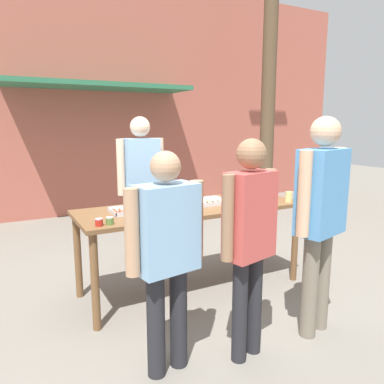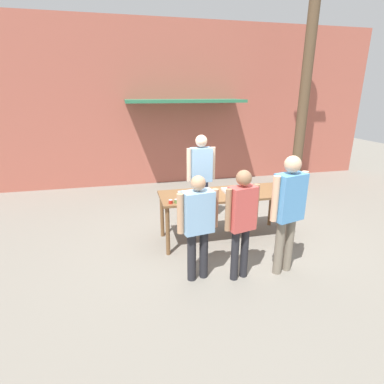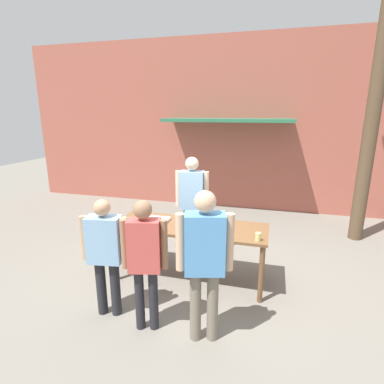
# 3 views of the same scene
# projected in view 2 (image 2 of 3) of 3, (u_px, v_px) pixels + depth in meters

# --- Properties ---
(ground_plane) EXTENTS (24.00, 24.00, 0.00)m
(ground_plane) POSITION_uv_depth(u_px,v_px,m) (224.00, 238.00, 5.66)
(ground_plane) COLOR slate
(building_facade_back) EXTENTS (12.00, 1.11, 4.50)m
(building_facade_back) POSITION_uv_depth(u_px,v_px,m) (182.00, 106.00, 8.63)
(building_facade_back) COLOR #A85647
(building_facade_back) RESTS_ON ground
(serving_table) EXTENTS (2.36, 0.84, 0.90)m
(serving_table) POSITION_uv_depth(u_px,v_px,m) (225.00, 198.00, 5.41)
(serving_table) COLOR brown
(serving_table) RESTS_ON ground
(food_tray_sausages) EXTENTS (0.46, 0.29, 0.04)m
(food_tray_sausages) POSITION_uv_depth(u_px,v_px,m) (192.00, 194.00, 5.28)
(food_tray_sausages) COLOR silver
(food_tray_sausages) RESTS_ON serving_table
(food_tray_buns) EXTENTS (0.43, 0.32, 0.07)m
(food_tray_buns) POSITION_uv_depth(u_px,v_px,m) (234.00, 190.00, 5.45)
(food_tray_buns) COLOR silver
(food_tray_buns) RESTS_ON serving_table
(condiment_jar_mustard) EXTENTS (0.07, 0.07, 0.06)m
(condiment_jar_mustard) POSITION_uv_depth(u_px,v_px,m) (171.00, 202.00, 4.86)
(condiment_jar_mustard) COLOR #B22319
(condiment_jar_mustard) RESTS_ON serving_table
(condiment_jar_ketchup) EXTENTS (0.07, 0.07, 0.06)m
(condiment_jar_ketchup) POSITION_uv_depth(u_px,v_px,m) (176.00, 201.00, 4.88)
(condiment_jar_ketchup) COLOR #567A38
(condiment_jar_ketchup) RESTS_ON serving_table
(beer_cup) EXTENTS (0.08, 0.08, 0.11)m
(beer_cup) POSITION_uv_depth(u_px,v_px,m) (287.00, 191.00, 5.31)
(beer_cup) COLOR #DBC67A
(beer_cup) RESTS_ON serving_table
(person_server_behind_table) EXTENTS (0.61, 0.27, 1.83)m
(person_server_behind_table) POSITION_uv_depth(u_px,v_px,m) (201.00, 171.00, 6.10)
(person_server_behind_table) COLOR #333851
(person_server_behind_table) RESTS_ON ground
(person_customer_holding_hotdog) EXTENTS (0.61, 0.30, 1.57)m
(person_customer_holding_hotdog) POSITION_uv_depth(u_px,v_px,m) (198.00, 220.00, 4.16)
(person_customer_holding_hotdog) COLOR #232328
(person_customer_holding_hotdog) RESTS_ON ground
(person_customer_with_cup) EXTENTS (0.61, 0.35, 1.80)m
(person_customer_with_cup) POSITION_uv_depth(u_px,v_px,m) (288.00, 206.00, 4.28)
(person_customer_with_cup) COLOR #756B5B
(person_customer_with_cup) RESTS_ON ground
(person_customer_waiting_in_line) EXTENTS (0.53, 0.29, 1.65)m
(person_customer_waiting_in_line) POSITION_uv_depth(u_px,v_px,m) (242.00, 216.00, 4.15)
(person_customer_waiting_in_line) COLOR #232328
(person_customer_waiting_in_line) RESTS_ON ground
(utility_pole) EXTENTS (1.10, 0.27, 6.35)m
(utility_pole) POSITION_uv_depth(u_px,v_px,m) (307.00, 67.00, 7.54)
(utility_pole) COLOR brown
(utility_pole) RESTS_ON ground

